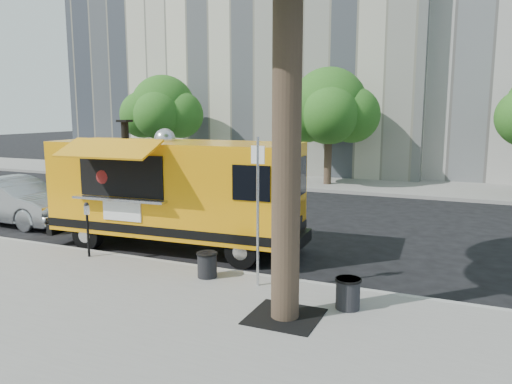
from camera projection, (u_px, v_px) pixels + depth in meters
ground at (225, 262)px, 12.14m from camera, size 120.00×120.00×0.00m
sidewalk at (118, 322)px, 8.52m from camera, size 60.00×6.00×0.15m
curb at (206, 270)px, 11.29m from camera, size 60.00×0.14×0.16m
far_sidewalk at (352, 184)px, 24.33m from camera, size 60.00×5.00×0.15m
tree_well at (285, 317)px, 8.56m from camera, size 1.20×1.20×0.02m
far_tree_a at (163, 108)px, 26.61m from camera, size 3.42×3.42×5.36m
far_tree_b at (329, 106)px, 23.39m from camera, size 3.60×3.60×5.50m
sign_post at (258, 203)px, 9.83m from camera, size 0.28×0.06×3.00m
parking_meter at (87, 223)px, 11.95m from camera, size 0.11×0.11×1.33m
food_truck at (174, 190)px, 13.06m from camera, size 6.95×3.45×3.38m
sedan at (14, 201)px, 16.19m from camera, size 4.60×1.73×1.50m
trash_bin_left at (348, 292)px, 8.87m from camera, size 0.47×0.47×0.56m
trash_bin_right at (207, 264)px, 10.56m from camera, size 0.45×0.45×0.54m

